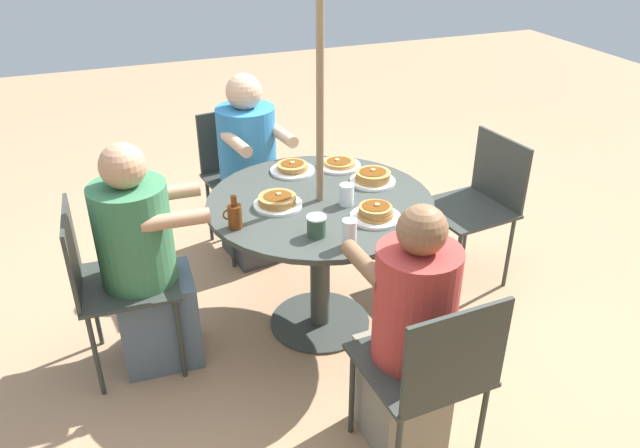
# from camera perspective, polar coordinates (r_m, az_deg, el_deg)

# --- Properties ---
(ground_plane) EXTENTS (12.00, 12.00, 0.00)m
(ground_plane) POSITION_cam_1_polar(r_m,az_deg,el_deg) (3.52, -0.00, -8.97)
(ground_plane) COLOR tan
(patio_table) EXTENTS (1.13, 1.13, 0.77)m
(patio_table) POSITION_cam_1_polar(r_m,az_deg,el_deg) (3.17, -0.00, -0.15)
(patio_table) COLOR #383D38
(patio_table) RESTS_ON ground
(umbrella_pole) EXTENTS (0.04, 0.04, 2.39)m
(umbrella_pole) POSITION_cam_1_polar(r_m,az_deg,el_deg) (2.94, -0.00, 9.71)
(umbrella_pole) COLOR #846B4C
(umbrella_pole) RESTS_ON ground
(patio_chair_north) EXTENTS (0.47, 0.47, 0.88)m
(patio_chair_north) POSITION_cam_1_polar(r_m,az_deg,el_deg) (3.10, -18.79, -4.59)
(patio_chair_north) COLOR #333833
(patio_chair_north) RESTS_ON ground
(diner_north) EXTENTS (0.52, 0.37, 1.18)m
(diner_north) POSITION_cam_1_polar(r_m,az_deg,el_deg) (3.09, -15.65, -3.94)
(diner_north) COLOR slate
(diner_north) RESTS_ON ground
(patio_chair_east) EXTENTS (0.48, 0.48, 0.88)m
(patio_chair_east) POSITION_cam_1_polar(r_m,az_deg,el_deg) (2.48, 10.16, -12.89)
(patio_chair_east) COLOR #333833
(patio_chair_east) RESTS_ON ground
(diner_east) EXTENTS (0.35, 0.50, 1.15)m
(diner_east) POSITION_cam_1_polar(r_m,az_deg,el_deg) (2.58, 8.08, -10.54)
(diner_east) COLOR gray
(diner_east) RESTS_ON ground
(patio_chair_south) EXTENTS (0.50, 0.50, 0.88)m
(patio_chair_south) POSITION_cam_1_polar(r_m,az_deg,el_deg) (3.76, 14.34, 2.23)
(patio_chair_south) COLOR #333833
(patio_chair_south) RESTS_ON ground
(patio_chair_west) EXTENTS (0.52, 0.52, 0.88)m
(patio_chair_west) POSITION_cam_1_polar(r_m,az_deg,el_deg) (4.07, -7.34, 5.00)
(patio_chair_west) COLOR #333833
(patio_chair_west) RESTS_ON ground
(diner_west) EXTENTS (0.42, 0.54, 1.18)m
(diner_west) POSITION_cam_1_polar(r_m,az_deg,el_deg) (3.92, -6.36, 4.30)
(diner_west) COLOR #3D3D42
(diner_west) RESTS_ON ground
(pancake_plate_a) EXTENTS (0.24, 0.24, 0.07)m
(pancake_plate_a) POSITION_cam_1_polar(r_m,az_deg,el_deg) (3.04, -3.92, 2.07)
(pancake_plate_a) COLOR white
(pancake_plate_a) RESTS_ON patio_table
(pancake_plate_b) EXTENTS (0.24, 0.24, 0.08)m
(pancake_plate_b) POSITION_cam_1_polar(r_m,az_deg,el_deg) (2.93, 5.11, 0.98)
(pancake_plate_b) COLOR white
(pancake_plate_b) RESTS_ON patio_table
(pancake_plate_c) EXTENTS (0.24, 0.24, 0.05)m
(pancake_plate_c) POSITION_cam_1_polar(r_m,az_deg,el_deg) (3.47, 1.77, 5.49)
(pancake_plate_c) COLOR white
(pancake_plate_c) RESTS_ON patio_table
(pancake_plate_d) EXTENTS (0.24, 0.24, 0.06)m
(pancake_plate_d) POSITION_cam_1_polar(r_m,az_deg,el_deg) (3.41, -2.53, 5.12)
(pancake_plate_d) COLOR white
(pancake_plate_d) RESTS_ON patio_table
(pancake_plate_e) EXTENTS (0.24, 0.24, 0.07)m
(pancake_plate_e) POSITION_cam_1_polar(r_m,az_deg,el_deg) (3.29, 4.85, 4.24)
(pancake_plate_e) COLOR white
(pancake_plate_e) RESTS_ON patio_table
(syrup_bottle) EXTENTS (0.09, 0.07, 0.16)m
(syrup_bottle) POSITION_cam_1_polar(r_m,az_deg,el_deg) (2.85, -7.82, 0.77)
(syrup_bottle) COLOR #602D0F
(syrup_bottle) RESTS_ON patio_table
(coffee_cup) EXTENTS (0.09, 0.09, 0.10)m
(coffee_cup) POSITION_cam_1_polar(r_m,az_deg,el_deg) (2.77, -0.33, -0.18)
(coffee_cup) COLOR #33513D
(coffee_cup) RESTS_ON patio_table
(drinking_glass_a) EXTENTS (0.07, 0.07, 0.11)m
(drinking_glass_a) POSITION_cam_1_polar(r_m,az_deg,el_deg) (3.04, 2.46, 2.70)
(drinking_glass_a) COLOR silver
(drinking_glass_a) RESTS_ON patio_table
(drinking_glass_b) EXTENTS (0.06, 0.06, 0.13)m
(drinking_glass_b) POSITION_cam_1_polar(r_m,az_deg,el_deg) (2.68, 2.70, -0.88)
(drinking_glass_b) COLOR silver
(drinking_glass_b) RESTS_ON patio_table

